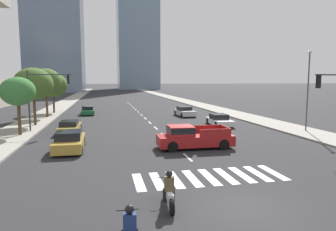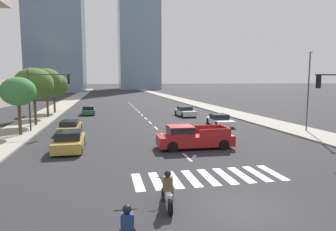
{
  "view_description": "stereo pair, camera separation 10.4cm",
  "coord_description": "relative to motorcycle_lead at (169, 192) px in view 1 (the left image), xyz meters",
  "views": [
    {
      "loc": [
        -5.15,
        -10.09,
        4.91
      ],
      "look_at": [
        0.0,
        13.85,
        2.0
      ],
      "focal_mm": 31.88,
      "sensor_mm": 36.0,
      "label": 1
    },
    {
      "loc": [
        -5.05,
        -10.12,
        4.91
      ],
      "look_at": [
        0.0,
        13.85,
        2.0
      ],
      "focal_mm": 31.88,
      "sensor_mm": 36.0,
      "label": 2
    }
  ],
  "objects": [
    {
      "name": "ground_plane",
      "position": [
        2.78,
        -0.77,
        -0.58
      ],
      "size": [
        800.0,
        800.0,
        0.0
      ],
      "primitive_type": "plane",
      "color": "#28282B"
    },
    {
      "name": "sedan_green_2",
      "position": [
        -4.68,
        33.27,
        -0.02
      ],
      "size": [
        1.86,
        4.58,
        1.22
      ],
      "rotation": [
        0.0,
        0.0,
        1.59
      ],
      "color": "#1E6038",
      "rests_on": "ground"
    },
    {
      "name": "street_tree_second",
      "position": [
        -9.64,
        23.05,
        3.92
      ],
      "size": [
        4.0,
        4.0,
        6.06
      ],
      "color": "#4C3823",
      "rests_on": "sidewalk_west"
    },
    {
      "name": "sidewalk_east",
      "position": [
        16.0,
        29.23,
        -0.51
      ],
      "size": [
        4.0,
        260.0,
        0.15
      ],
      "primitive_type": "cube",
      "color": "gray",
      "rests_on": "ground"
    },
    {
      "name": "street_lamp_east",
      "position": [
        16.3,
        13.7,
        3.88
      ],
      "size": [
        0.5,
        0.24,
        7.44
      ],
      "color": "#3F3F42",
      "rests_on": "sidewalk_east"
    },
    {
      "name": "sidewalk_west",
      "position": [
        -10.44,
        29.23,
        -0.51
      ],
      "size": [
        4.0,
        260.0,
        0.15
      ],
      "primitive_type": "cube",
      "color": "gray",
      "rests_on": "ground"
    },
    {
      "name": "street_tree_third",
      "position": [
        -9.64,
        30.14,
        4.17
      ],
      "size": [
        3.85,
        3.85,
        6.26
      ],
      "color": "#4C3823",
      "rests_on": "sidewalk_west"
    },
    {
      "name": "sedan_silver_3",
      "position": [
        8.41,
        28.41,
        0.02
      ],
      "size": [
        2.18,
        4.4,
        1.3
      ],
      "rotation": [
        0.0,
        0.0,
        -1.5
      ],
      "color": "#B7BABF",
      "rests_on": "ground"
    },
    {
      "name": "sedan_gold_4",
      "position": [
        -5.58,
        17.97,
        -0.04
      ],
      "size": [
        1.89,
        4.47,
        1.17
      ],
      "rotation": [
        0.0,
        0.0,
        1.54
      ],
      "color": "#B28E38",
      "rests_on": "ground"
    },
    {
      "name": "street_tree_fourth",
      "position": [
        -9.64,
        35.55,
        3.61
      ],
      "size": [
        4.13,
        4.13,
        5.8
      ],
      "color": "#4C3823",
      "rests_on": "sidewalk_west"
    },
    {
      "name": "sedan_white_1",
      "position": [
        9.85,
        19.35,
        -0.01
      ],
      "size": [
        2.06,
        4.55,
        1.24
      ],
      "rotation": [
        0.0,
        0.0,
        -1.62
      ],
      "color": "silver",
      "rests_on": "ground"
    },
    {
      "name": "crosswalk_near",
      "position": [
        2.78,
        3.08,
        -0.58
      ],
      "size": [
        7.65,
        2.64,
        0.01
      ],
      "color": "silver",
      "rests_on": "ground"
    },
    {
      "name": "motorcycle_lead",
      "position": [
        0.0,
        0.0,
        0.0
      ],
      "size": [
        0.7,
        2.08,
        1.49
      ],
      "rotation": [
        0.0,
        0.0,
        1.51
      ],
      "color": "black",
      "rests_on": "ground"
    },
    {
      "name": "street_tree_nearest",
      "position": [
        -9.64,
        17.08,
        3.34
      ],
      "size": [
        2.93,
        2.93,
        5.04
      ],
      "color": "#4C3823",
      "rests_on": "sidewalk_west"
    },
    {
      "name": "sedan_gold_0",
      "position": [
        -4.83,
        10.73,
        0.05
      ],
      "size": [
        1.95,
        4.57,
        1.38
      ],
      "rotation": [
        0.0,
        0.0,
        1.58
      ],
      "color": "#B28E38",
      "rests_on": "ground"
    },
    {
      "name": "lane_divider_center",
      "position": [
        2.78,
        31.08,
        -0.58
      ],
      "size": [
        0.14,
        50.0,
        0.01
      ],
      "color": "silver",
      "rests_on": "ground"
    },
    {
      "name": "pickup_truck",
      "position": [
        3.74,
        9.5,
        0.23
      ],
      "size": [
        5.48,
        2.15,
        1.67
      ],
      "rotation": [
        0.0,
        0.0,
        3.12
      ],
      "color": "maroon",
      "rests_on": "ground"
    },
    {
      "name": "traffic_signal_far",
      "position": [
        -7.81,
        19.0,
        3.44
      ],
      "size": [
        4.14,
        0.28,
        5.68
      ],
      "color": "#333335",
      "rests_on": "sidewalk_west"
    },
    {
      "name": "office_tower_center_skyline",
      "position": [
        16.04,
        155.16,
        39.26
      ],
      "size": [
        21.01,
        26.29,
        80.73
      ],
      "color": "#7A93A8",
      "rests_on": "ground"
    }
  ]
}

